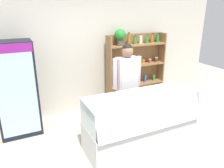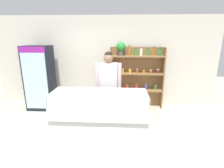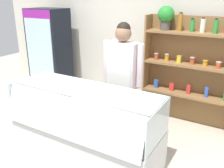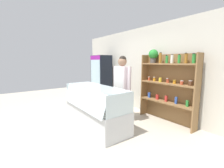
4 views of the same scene
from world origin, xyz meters
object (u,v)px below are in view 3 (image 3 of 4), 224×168
at_px(drinks_fridge, 50,55).
at_px(deli_display_case, 85,138).
at_px(shop_clerk, 122,72).
at_px(shelving_unit, 189,62).

height_order(drinks_fridge, deli_display_case, drinks_fridge).
height_order(deli_display_case, shop_clerk, shop_clerk).
bearing_deg(drinks_fridge, shelving_unit, 5.83).
bearing_deg(deli_display_case, drinks_fridge, 143.54).
distance_m(shelving_unit, deli_display_case, 2.06).
bearing_deg(shelving_unit, deli_display_case, -116.71).
bearing_deg(shop_clerk, shelving_unit, 52.66).
relative_size(shelving_unit, shop_clerk, 1.10).
height_order(shelving_unit, deli_display_case, shelving_unit).
relative_size(shelving_unit, deli_display_case, 0.98).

